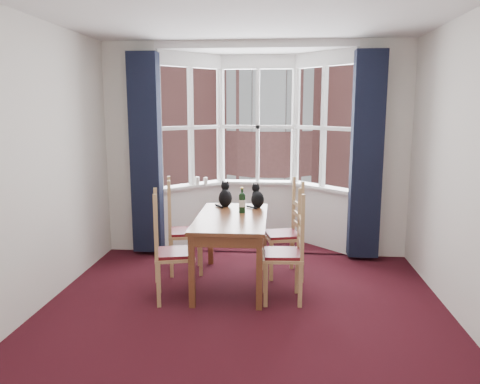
# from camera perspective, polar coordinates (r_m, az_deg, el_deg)

# --- Properties ---
(floor) EXTENTS (4.50, 4.50, 0.00)m
(floor) POSITION_cam_1_polar(r_m,az_deg,el_deg) (4.39, 0.07, -16.13)
(floor) COLOR black
(floor) RESTS_ON ground
(ceiling) EXTENTS (4.50, 4.50, 0.00)m
(ceiling) POSITION_cam_1_polar(r_m,az_deg,el_deg) (4.03, 0.08, 22.41)
(ceiling) COLOR white
(ceiling) RESTS_ON floor
(wall_left) EXTENTS (0.00, 4.50, 4.50)m
(wall_left) POSITION_cam_1_polar(r_m,az_deg,el_deg) (4.60, -25.65, 2.34)
(wall_left) COLOR silver
(wall_left) RESTS_ON floor
(wall_near) EXTENTS (4.00, 0.00, 4.00)m
(wall_near) POSITION_cam_1_polar(r_m,az_deg,el_deg) (1.79, -6.03, -7.70)
(wall_near) COLOR silver
(wall_near) RESTS_ON floor
(wall_back_pier_left) EXTENTS (0.70, 0.12, 2.80)m
(wall_back_pier_left) POSITION_cam_1_polar(r_m,az_deg,el_deg) (6.51, -12.90, 5.11)
(wall_back_pier_left) COLOR silver
(wall_back_pier_left) RESTS_ON floor
(wall_back_pier_right) EXTENTS (0.70, 0.12, 2.80)m
(wall_back_pier_right) POSITION_cam_1_polar(r_m,az_deg,el_deg) (6.34, 16.95, 4.80)
(wall_back_pier_right) COLOR silver
(wall_back_pier_right) RESTS_ON floor
(bay_window) EXTENTS (2.76, 0.94, 2.80)m
(bay_window) POSITION_cam_1_polar(r_m,az_deg,el_deg) (6.71, 2.06, 5.51)
(bay_window) COLOR white
(bay_window) RESTS_ON floor
(curtain_left) EXTENTS (0.38, 0.22, 2.60)m
(curtain_left) POSITION_cam_1_polar(r_m,az_deg,el_deg) (6.27, -11.38, 4.53)
(curtain_left) COLOR black
(curtain_left) RESTS_ON floor
(curtain_right) EXTENTS (0.38, 0.22, 2.60)m
(curtain_right) POSITION_cam_1_polar(r_m,az_deg,el_deg) (6.12, 15.16, 4.24)
(curtain_right) COLOR black
(curtain_right) RESTS_ON floor
(dining_table) EXTENTS (0.77, 1.43, 0.78)m
(dining_table) POSITION_cam_1_polar(r_m,az_deg,el_deg) (5.16, -1.02, -4.02)
(dining_table) COLOR brown
(dining_table) RESTS_ON floor
(chair_left_near) EXTENTS (0.49, 0.51, 0.92)m
(chair_left_near) POSITION_cam_1_polar(r_m,az_deg,el_deg) (4.86, -9.05, -7.62)
(chair_left_near) COLOR tan
(chair_left_near) RESTS_ON floor
(chair_left_far) EXTENTS (0.48, 0.50, 0.92)m
(chair_left_far) POSITION_cam_1_polar(r_m,az_deg,el_deg) (5.64, -7.61, -5.05)
(chair_left_far) COLOR tan
(chair_left_far) RESTS_ON floor
(chair_right_near) EXTENTS (0.42, 0.44, 0.92)m
(chair_right_near) POSITION_cam_1_polar(r_m,az_deg,el_deg) (4.81, 6.28, -7.72)
(chair_right_near) COLOR tan
(chair_right_near) RESTS_ON floor
(chair_right_far) EXTENTS (0.49, 0.50, 0.92)m
(chair_right_far) POSITION_cam_1_polar(r_m,az_deg,el_deg) (5.54, 6.08, -5.30)
(chair_right_far) COLOR tan
(chair_right_far) RESTS_ON floor
(cat_left) EXTENTS (0.19, 0.25, 0.32)m
(cat_left) POSITION_cam_1_polar(r_m,az_deg,el_deg) (5.63, -1.80, -0.57)
(cat_left) COLOR black
(cat_left) RESTS_ON dining_table
(cat_right) EXTENTS (0.22, 0.25, 0.30)m
(cat_right) POSITION_cam_1_polar(r_m,az_deg,el_deg) (5.58, 2.13, -0.74)
(cat_right) COLOR black
(cat_right) RESTS_ON dining_table
(wine_bottle) EXTENTS (0.07, 0.07, 0.29)m
(wine_bottle) POSITION_cam_1_polar(r_m,az_deg,el_deg) (5.29, 0.26, -1.18)
(wine_bottle) COLOR black
(wine_bottle) RESTS_ON dining_table
(candle_tall) EXTENTS (0.06, 0.06, 0.11)m
(candle_tall) POSITION_cam_1_polar(r_m,az_deg,el_deg) (6.71, -5.25, 1.39)
(candle_tall) COLOR white
(candle_tall) RESTS_ON bay_window
(candle_short) EXTENTS (0.06, 0.06, 0.10)m
(candle_short) POSITION_cam_1_polar(r_m,az_deg,el_deg) (6.72, -4.22, 1.37)
(candle_short) COLOR white
(candle_short) RESTS_ON bay_window
(street) EXTENTS (80.00, 80.00, 0.00)m
(street) POSITION_cam_1_polar(r_m,az_deg,el_deg) (37.04, 4.27, -2.21)
(street) COLOR #333335
(street) RESTS_ON ground
(tenement_building) EXTENTS (18.40, 7.80, 15.20)m
(tenement_building) POSITION_cam_1_polar(r_m,az_deg,el_deg) (17.94, 3.88, 9.07)
(tenement_building) COLOR #93514C
(tenement_building) RESTS_ON street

